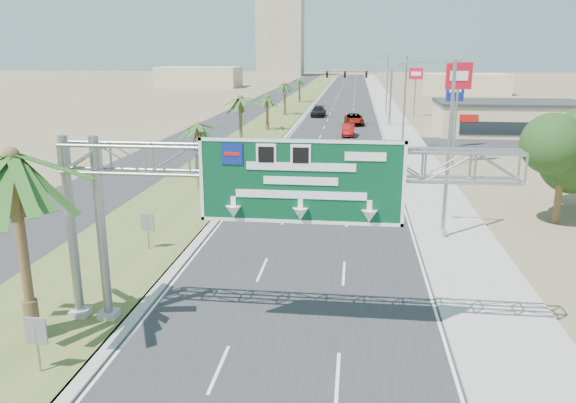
# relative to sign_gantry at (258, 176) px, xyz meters

# --- Properties ---
(road) EXTENTS (12.00, 300.00, 0.02)m
(road) POSITION_rel_sign_gantry_xyz_m (1.06, 100.07, -6.05)
(road) COLOR #28282B
(road) RESTS_ON ground
(sidewalk_right) EXTENTS (4.00, 300.00, 0.10)m
(sidewalk_right) POSITION_rel_sign_gantry_xyz_m (9.56, 100.07, -6.01)
(sidewalk_right) COLOR #9E9B93
(sidewalk_right) RESTS_ON ground
(median_grass) EXTENTS (7.00, 300.00, 0.12)m
(median_grass) POSITION_rel_sign_gantry_xyz_m (-8.94, 100.07, -6.00)
(median_grass) COLOR #53602A
(median_grass) RESTS_ON ground
(opposing_road) EXTENTS (8.00, 300.00, 0.02)m
(opposing_road) POSITION_rel_sign_gantry_xyz_m (-15.94, 100.07, -6.05)
(opposing_road) COLOR #28282B
(opposing_road) RESTS_ON ground
(sign_gantry) EXTENTS (16.75, 1.24, 7.50)m
(sign_gantry) POSITION_rel_sign_gantry_xyz_m (0.00, 0.00, 0.00)
(sign_gantry) COLOR gray
(sign_gantry) RESTS_ON ground
(palm_near) EXTENTS (5.70, 5.70, 8.35)m
(palm_near) POSITION_rel_sign_gantry_xyz_m (-8.14, -1.93, 0.87)
(palm_near) COLOR brown
(palm_near) RESTS_ON ground
(palm_row_b) EXTENTS (3.99, 3.99, 5.95)m
(palm_row_b) POSITION_rel_sign_gantry_xyz_m (-8.44, 22.07, -1.16)
(palm_row_b) COLOR brown
(palm_row_b) RESTS_ON ground
(palm_row_c) EXTENTS (3.99, 3.99, 6.75)m
(palm_row_c) POSITION_rel_sign_gantry_xyz_m (-8.44, 38.07, -0.39)
(palm_row_c) COLOR brown
(palm_row_c) RESTS_ON ground
(palm_row_d) EXTENTS (3.99, 3.99, 5.45)m
(palm_row_d) POSITION_rel_sign_gantry_xyz_m (-8.44, 56.07, -1.64)
(palm_row_d) COLOR brown
(palm_row_d) RESTS_ON ground
(palm_row_e) EXTENTS (3.99, 3.99, 6.15)m
(palm_row_e) POSITION_rel_sign_gantry_xyz_m (-8.44, 75.07, -0.97)
(palm_row_e) COLOR brown
(palm_row_e) RESTS_ON ground
(palm_row_f) EXTENTS (3.99, 3.99, 5.75)m
(palm_row_f) POSITION_rel_sign_gantry_xyz_m (-8.44, 100.07, -1.35)
(palm_row_f) COLOR brown
(palm_row_f) RESTS_ON ground
(streetlight_near) EXTENTS (3.27, 0.44, 10.00)m
(streetlight_near) POSITION_rel_sign_gantry_xyz_m (8.36, 12.07, -1.36)
(streetlight_near) COLOR gray
(streetlight_near) RESTS_ON ground
(streetlight_mid) EXTENTS (3.27, 0.44, 10.00)m
(streetlight_mid) POSITION_rel_sign_gantry_xyz_m (8.36, 42.07, -1.36)
(streetlight_mid) COLOR gray
(streetlight_mid) RESTS_ON ground
(streetlight_far) EXTENTS (3.27, 0.44, 10.00)m
(streetlight_far) POSITION_rel_sign_gantry_xyz_m (8.36, 78.07, -1.36)
(streetlight_far) COLOR gray
(streetlight_far) RESTS_ON ground
(signal_mast) EXTENTS (10.28, 0.71, 8.00)m
(signal_mast) POSITION_rel_sign_gantry_xyz_m (6.23, 62.05, -1.21)
(signal_mast) COLOR gray
(signal_mast) RESTS_ON ground
(store_building) EXTENTS (18.00, 10.00, 4.00)m
(store_building) POSITION_rel_sign_gantry_xyz_m (23.06, 56.07, -4.06)
(store_building) COLOR tan
(store_building) RESTS_ON ground
(oak_near) EXTENTS (4.50, 4.50, 6.80)m
(oak_near) POSITION_rel_sign_gantry_xyz_m (16.06, 16.07, -1.53)
(oak_near) COLOR brown
(oak_near) RESTS_ON ground
(median_signback_a) EXTENTS (0.75, 0.08, 2.08)m
(median_signback_a) POSITION_rel_sign_gantry_xyz_m (-6.74, -3.93, -4.61)
(median_signback_a) COLOR gray
(median_signback_a) RESTS_ON ground
(median_signback_b) EXTENTS (0.75, 0.08, 2.08)m
(median_signback_b) POSITION_rel_sign_gantry_xyz_m (-7.44, 8.07, -4.61)
(median_signback_b) COLOR gray
(median_signback_b) RESTS_ON ground
(tower_distant) EXTENTS (20.00, 16.00, 35.00)m
(tower_distant) POSITION_rel_sign_gantry_xyz_m (-30.94, 240.07, 11.44)
(tower_distant) COLOR gray
(tower_distant) RESTS_ON ground
(building_distant_left) EXTENTS (24.00, 14.00, 6.00)m
(building_distant_left) POSITION_rel_sign_gantry_xyz_m (-43.94, 150.07, -3.06)
(building_distant_left) COLOR tan
(building_distant_left) RESTS_ON ground
(building_distant_right) EXTENTS (20.00, 12.00, 5.00)m
(building_distant_right) POSITION_rel_sign_gantry_xyz_m (31.06, 130.07, -3.56)
(building_distant_right) COLOR tan
(building_distant_right) RESTS_ON ground
(car_left_lane) EXTENTS (2.13, 4.99, 1.68)m
(car_left_lane) POSITION_rel_sign_gantry_xyz_m (-3.14, 20.80, -5.22)
(car_left_lane) COLOR black
(car_left_lane) RESTS_ON ground
(car_mid_lane) EXTENTS (1.61, 4.56, 1.50)m
(car_mid_lane) POSITION_rel_sign_gantry_xyz_m (2.56, 52.01, -5.31)
(car_mid_lane) COLOR maroon
(car_mid_lane) RESTS_ON ground
(car_right_lane) EXTENTS (2.97, 5.93, 1.61)m
(car_right_lane) POSITION_rel_sign_gantry_xyz_m (3.23, 63.59, -5.25)
(car_right_lane) COLOR gray
(car_right_lane) RESTS_ON ground
(car_far) EXTENTS (2.36, 5.65, 1.63)m
(car_far) POSITION_rel_sign_gantry_xyz_m (-2.69, 73.93, -5.24)
(car_far) COLOR black
(car_far) RESTS_ON ground
(pole_sign_red_near) EXTENTS (2.41, 0.76, 9.66)m
(pole_sign_red_near) POSITION_rel_sign_gantry_xyz_m (12.66, 34.43, 1.60)
(pole_sign_red_near) COLOR gray
(pole_sign_red_near) RESTS_ON ground
(pole_sign_blue) EXTENTS (1.99, 0.93, 8.36)m
(pole_sign_blue) POSITION_rel_sign_gantry_xyz_m (14.06, 44.16, 0.23)
(pole_sign_blue) COLOR gray
(pole_sign_blue) RESTS_ON ground
(pole_sign_red_far) EXTENTS (2.21, 0.79, 8.06)m
(pole_sign_red_far) POSITION_rel_sign_gantry_xyz_m (12.96, 75.38, 0.29)
(pole_sign_red_far) COLOR gray
(pole_sign_red_far) RESTS_ON ground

